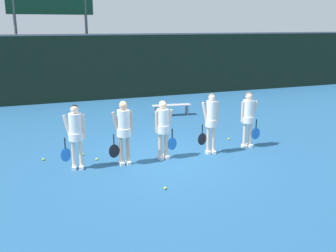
{
  "coord_description": "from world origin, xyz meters",
  "views": [
    {
      "loc": [
        -3.81,
        -10.04,
        3.73
      ],
      "look_at": [
        0.05,
        -0.01,
        0.95
      ],
      "focal_mm": 42.0,
      "sensor_mm": 36.0,
      "label": 1
    }
  ],
  "objects": [
    {
      "name": "player_3",
      "position": [
        1.38,
        -0.07,
        1.06
      ],
      "size": [
        0.63,
        0.35,
        1.8
      ],
      "rotation": [
        0.0,
        0.0,
        -0.17
      ],
      "color": "beige",
      "rests_on": "ground_plane"
    },
    {
      "name": "bench_courtside",
      "position": [
        2.16,
        5.02,
        0.39
      ],
      "size": [
        1.66,
        0.58,
        0.46
      ],
      "rotation": [
        0.0,
        0.0,
        -0.13
      ],
      "color": "#B2B2B7",
      "rests_on": "ground_plane"
    },
    {
      "name": "player_2",
      "position": [
        -0.09,
        -0.01,
        1.0
      ],
      "size": [
        0.67,
        0.39,
        1.68
      ],
      "rotation": [
        0.0,
        0.0,
        0.13
      ],
      "color": "beige",
      "rests_on": "ground_plane"
    },
    {
      "name": "tennis_ball_0",
      "position": [
        -2.21,
        1.1,
        0.04
      ],
      "size": [
        0.07,
        0.07,
        0.07
      ],
      "primitive_type": "sphere",
      "color": "#CCE033",
      "rests_on": "ground_plane"
    },
    {
      "name": "ground_plane",
      "position": [
        0.0,
        0.0,
        0.0
      ],
      "size": [
        140.0,
        140.0,
        0.0
      ],
      "primitive_type": "plane",
      "color": "#235684"
    },
    {
      "name": "tennis_ball_3",
      "position": [
        -1.91,
        0.52,
        0.03
      ],
      "size": [
        0.07,
        0.07,
        0.07
      ],
      "primitive_type": "sphere",
      "color": "#CCE033",
      "rests_on": "ground_plane"
    },
    {
      "name": "player_1",
      "position": [
        -1.26,
        -0.09,
        1.06
      ],
      "size": [
        0.68,
        0.39,
        1.77
      ],
      "rotation": [
        0.0,
        0.0,
        0.01
      ],
      "color": "tan",
      "rests_on": "ground_plane"
    },
    {
      "name": "tennis_ball_2",
      "position": [
        -0.82,
        -2.08,
        0.03
      ],
      "size": [
        0.07,
        0.07,
        0.07
      ],
      "primitive_type": "sphere",
      "color": "#CCE033",
      "rests_on": "ground_plane"
    },
    {
      "name": "tennis_ball_1",
      "position": [
        -3.33,
        1.05,
        0.03
      ],
      "size": [
        0.07,
        0.07,
        0.07
      ],
      "primitive_type": "sphere",
      "color": "#CCE033",
      "rests_on": "ground_plane"
    },
    {
      "name": "fence_windscreen",
      "position": [
        0.0,
        9.6,
        1.66
      ],
      "size": [
        60.0,
        0.08,
        3.3
      ],
      "color": "black",
      "rests_on": "ground_plane"
    },
    {
      "name": "player_0",
      "position": [
        -2.51,
        0.03,
        1.04
      ],
      "size": [
        0.66,
        0.4,
        1.74
      ],
      "rotation": [
        0.0,
        0.0,
        -0.21
      ],
      "color": "beige",
      "rests_on": "ground_plane"
    },
    {
      "name": "scoreboard",
      "position": [
        -1.93,
        11.11,
        4.39
      ],
      "size": [
        4.21,
        0.15,
        5.54
      ],
      "color": "#515156",
      "rests_on": "ground_plane"
    },
    {
      "name": "player_4",
      "position": [
        2.74,
        0.06,
        1.04
      ],
      "size": [
        0.69,
        0.4,
        1.74
      ],
      "rotation": [
        0.0,
        0.0,
        -0.02
      ],
      "color": "beige",
      "rests_on": "ground_plane"
    },
    {
      "name": "tennis_ball_4",
      "position": [
        2.6,
        0.95,
        0.03
      ],
      "size": [
        0.07,
        0.07,
        0.07
      ],
      "primitive_type": "sphere",
      "color": "#CCE033",
      "rests_on": "ground_plane"
    }
  ]
}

